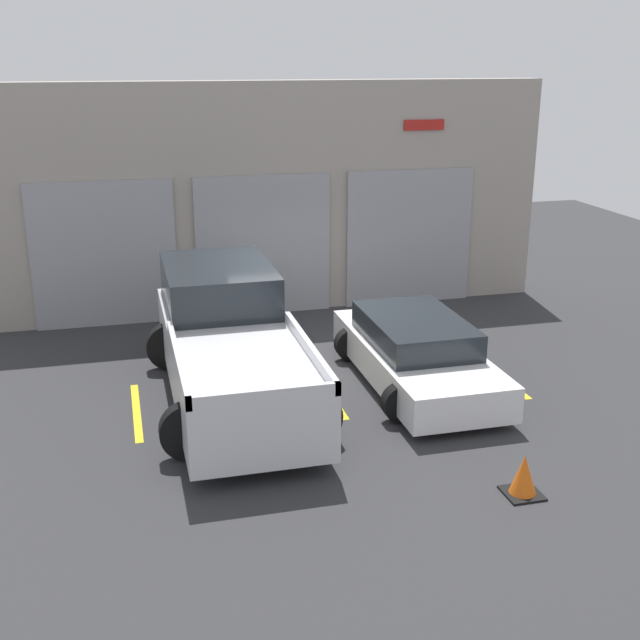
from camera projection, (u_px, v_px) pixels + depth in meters
name	position (u px, v px, depth m)	size (l,w,h in m)	color
ground_plane	(306.00, 360.00, 14.68)	(28.00, 28.00, 0.00)	#2D2D30
shophouse_building	(269.00, 201.00, 16.95)	(12.03, 0.68, 4.82)	#9E9389
pickup_truck	(230.00, 343.00, 12.93)	(2.58, 5.59, 1.90)	silver
sedan_white	(416.00, 353.00, 13.49)	(2.10, 4.30, 1.14)	white
parking_stripe_far_left	(137.00, 412.00, 12.53)	(0.12, 2.20, 0.01)	gold
parking_stripe_left	(328.00, 392.00, 13.26)	(0.12, 2.20, 0.01)	gold
parking_stripe_centre	(498.00, 374.00, 13.99)	(0.12, 2.20, 0.01)	gold
traffic_cone	(524.00, 477.00, 10.10)	(0.47, 0.47, 0.55)	black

